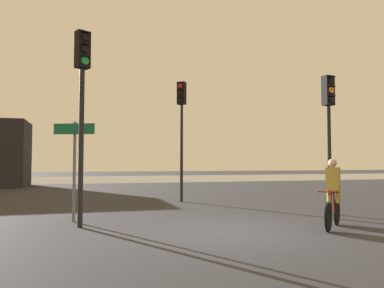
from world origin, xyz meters
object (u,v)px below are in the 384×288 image
traffic_light_center (182,119)px  cyclist (333,193)px  traffic_light_near_left (82,91)px  traffic_light_near_right (329,117)px  direction_sign_post (74,156)px

traffic_light_center → cyclist: (1.90, -6.77, -2.47)m
traffic_light_near_left → traffic_light_near_right: bearing=154.4°
direction_sign_post → traffic_light_near_right: bearing=-162.4°
traffic_light_center → direction_sign_post: (-3.96, -4.11, -1.59)m
traffic_light_near_left → traffic_light_center: size_ratio=0.99×
traffic_light_center → cyclist: traffic_light_center is taller
traffic_light_near_right → traffic_light_center: (-3.34, 4.72, 0.38)m
cyclist → traffic_light_center: bearing=-27.2°
traffic_light_near_right → cyclist: bearing=46.6°
traffic_light_near_right → direction_sign_post: size_ratio=1.60×
traffic_light_near_right → traffic_light_center: size_ratio=0.87×
traffic_light_near_right → traffic_light_center: traffic_light_center is taller
traffic_light_near_right → traffic_light_center: bearing=-63.1°
direction_sign_post → cyclist: size_ratio=1.60×
traffic_light_near_left → direction_sign_post: size_ratio=1.81×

